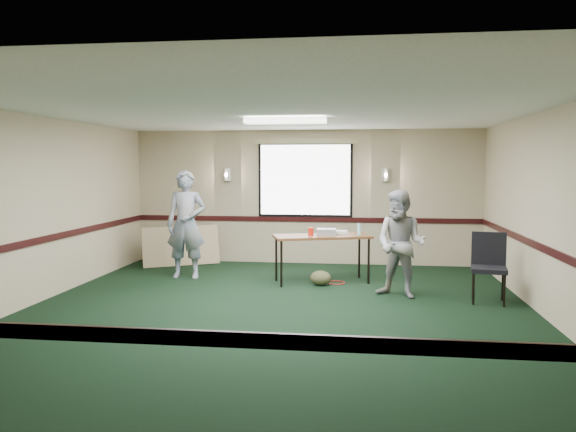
# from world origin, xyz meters

# --- Properties ---
(ground) EXTENTS (8.00, 8.00, 0.00)m
(ground) POSITION_xyz_m (0.00, 0.00, 0.00)
(ground) COLOR black
(ground) RESTS_ON ground
(room_shell) EXTENTS (8.00, 8.02, 8.00)m
(room_shell) POSITION_xyz_m (0.00, 2.12, 1.58)
(room_shell) COLOR #C3B58D
(room_shell) RESTS_ON ground
(folding_table) EXTENTS (1.74, 1.11, 0.81)m
(folding_table) POSITION_xyz_m (0.47, 2.13, 0.75)
(folding_table) COLOR #5C291A
(folding_table) RESTS_ON ground
(projector) EXTENTS (0.34, 0.29, 0.11)m
(projector) POSITION_xyz_m (0.55, 2.14, 0.86)
(projector) COLOR gray
(projector) RESTS_ON folding_table
(game_console) EXTENTS (0.25, 0.21, 0.06)m
(game_console) POSITION_xyz_m (0.78, 2.37, 0.84)
(game_console) COLOR silver
(game_console) RESTS_ON folding_table
(red_cup) EXTENTS (0.09, 0.09, 0.13)m
(red_cup) POSITION_xyz_m (0.29, 2.06, 0.87)
(red_cup) COLOR red
(red_cup) RESTS_ON folding_table
(water_bottle) EXTENTS (0.06, 0.06, 0.20)m
(water_bottle) POSITION_xyz_m (1.09, 2.23, 0.91)
(water_bottle) COLOR #94D9F2
(water_bottle) RESTS_ON folding_table
(duffel_bag) EXTENTS (0.37, 0.29, 0.25)m
(duffel_bag) POSITION_xyz_m (0.47, 1.88, 0.12)
(duffel_bag) COLOR #49492A
(duffel_bag) RESTS_ON ground
(cable_coil) EXTENTS (0.41, 0.41, 0.02)m
(cable_coil) POSITION_xyz_m (0.71, 2.09, 0.01)
(cable_coil) COLOR red
(cable_coil) RESTS_ON ground
(folded_table) EXTENTS (1.43, 0.95, 0.78)m
(folded_table) POSITION_xyz_m (-2.42, 3.41, 0.39)
(folded_table) COLOR tan
(folded_table) RESTS_ON ground
(conference_chair) EXTENTS (0.57, 0.59, 1.00)m
(conference_chair) POSITION_xyz_m (2.98, 1.10, 0.59)
(conference_chair) COLOR black
(conference_chair) RESTS_ON ground
(person_left) EXTENTS (0.71, 0.48, 1.90)m
(person_left) POSITION_xyz_m (-1.93, 2.23, 0.95)
(person_left) COLOR #415C90
(person_left) RESTS_ON ground
(person_right) EXTENTS (0.97, 0.89, 1.61)m
(person_right) POSITION_xyz_m (1.72, 1.20, 0.81)
(person_right) COLOR #7F94C6
(person_right) RESTS_ON ground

